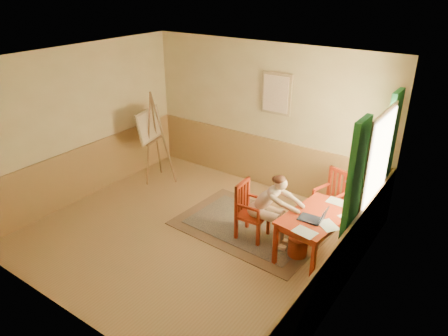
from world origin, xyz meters
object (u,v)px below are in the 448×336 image
Objects in this scene: chair_back at (332,199)px; figure at (270,205)px; table at (316,220)px; easel at (151,129)px; chair_left at (250,211)px; laptop at (315,218)px.

figure is (-0.60, -1.04, 0.17)m from chair_back.
table is 3.85m from easel.
chair_back is at bearing 48.99° from chair_left.
table is at bearing 101.21° from laptop.
laptop is (0.03, -0.18, 0.14)m from table.
chair_left and laptop have the same top height.
chair_left is 0.51× the size of easel.
figure is at bearing 172.56° from laptop.
laptop is 0.21× the size of easel.
table is at bearing 5.69° from chair_left.
easel is (-3.65, -0.40, 0.60)m from chair_back.
laptop is at bearing -7.44° from figure.
chair_back is 0.53× the size of easel.
chair_left is 2.42× the size of laptop.
chair_back is at bearing 98.32° from laptop.
chair_back is (0.93, 1.07, 0.02)m from chair_left.
figure is 3.14m from easel.
chair_back is at bearing 59.80° from figure.
easel reaches higher than chair_back.
easel is at bearing 168.28° from figure.
chair_back reaches higher than table.
laptop is 3.90m from easel.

